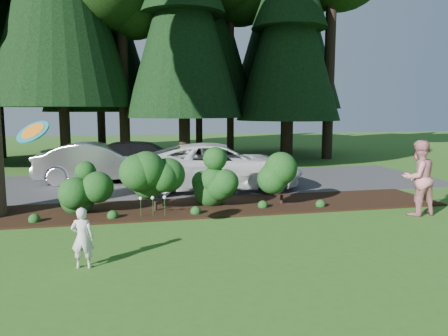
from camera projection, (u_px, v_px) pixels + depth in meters
name	position (u px, v px, depth m)	size (l,w,h in m)	color
ground	(175.00, 246.00, 8.82)	(80.00, 80.00, 0.00)	#33611B
mulch_bed	(162.00, 209.00, 11.96)	(16.00, 2.50, 0.05)	black
driveway	(153.00, 184.00, 16.08)	(22.00, 6.00, 0.03)	#38383A
shrub_row	(190.00, 180.00, 11.92)	(6.53, 1.60, 1.61)	#144116
lily_cluster	(153.00, 199.00, 11.01)	(0.69, 0.09, 0.57)	#144116
car_silver_wagon	(98.00, 163.00, 16.27)	(1.56, 4.48, 1.48)	#B9B9BE
car_white_suv	(218.00, 166.00, 14.84)	(2.62, 5.68, 1.58)	silver
car_dark_suv	(145.00, 160.00, 17.10)	(2.06, 5.07, 1.47)	black
child	(82.00, 238.00, 7.52)	(0.39, 0.26, 1.07)	silver
adult	(418.00, 178.00, 11.28)	(0.95, 0.74, 1.96)	red
frisbee	(33.00, 132.00, 7.34)	(0.65, 0.52, 0.51)	teal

